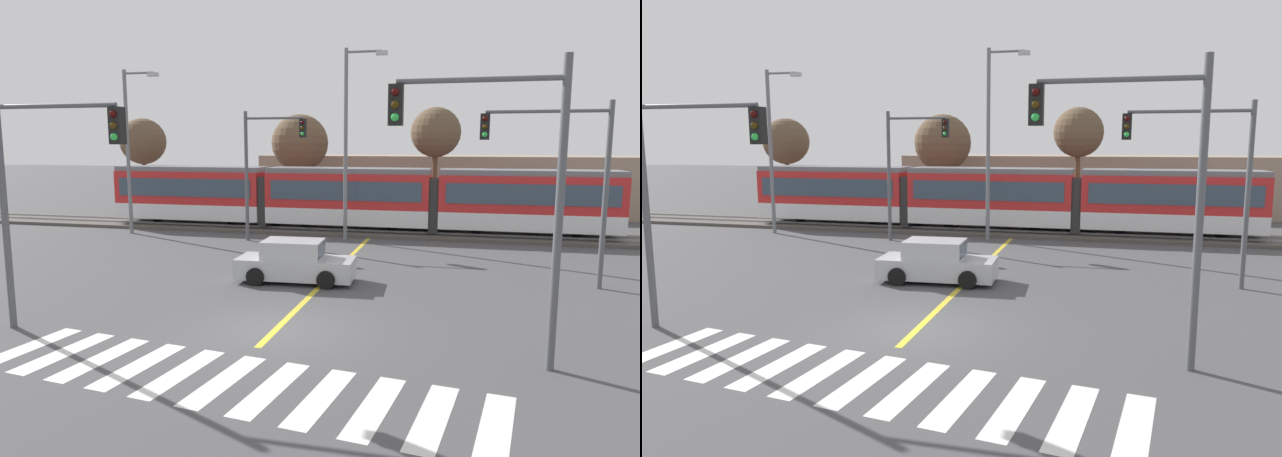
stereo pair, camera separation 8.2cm
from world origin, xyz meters
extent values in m
plane|color=#474749|center=(0.00, 0.00, 0.00)|extent=(200.00, 200.00, 0.00)
cube|color=#4C4742|center=(0.00, 17.28, 0.09)|extent=(120.00, 4.00, 0.18)
cube|color=#939399|center=(0.00, 16.56, 0.23)|extent=(120.00, 0.08, 0.10)
cube|color=#939399|center=(0.00, 18.00, 0.23)|extent=(120.00, 0.08, 0.10)
cube|color=silver|center=(-10.98, 17.28, 0.98)|extent=(9.00, 2.60, 0.90)
cube|color=red|center=(-10.98, 17.28, 2.38)|extent=(9.00, 2.60, 1.90)
cube|color=#384756|center=(-10.98, 15.96, 2.43)|extent=(8.28, 0.04, 1.04)
cube|color=slate|center=(-10.98, 17.28, 3.47)|extent=(9.00, 2.39, 0.28)
cylinder|color=black|center=(-8.51, 17.28, 0.53)|extent=(0.70, 0.20, 0.70)
cylinder|color=black|center=(-13.46, 17.28, 0.53)|extent=(0.70, 0.20, 0.70)
cube|color=silver|center=(-1.48, 17.28, 0.98)|extent=(9.00, 2.60, 0.90)
cube|color=red|center=(-1.48, 17.28, 2.38)|extent=(9.00, 2.60, 1.90)
cube|color=#384756|center=(-1.48, 15.96, 2.43)|extent=(8.28, 0.04, 1.04)
cube|color=slate|center=(-1.48, 17.28, 3.47)|extent=(9.00, 2.39, 0.28)
cylinder|color=black|center=(0.99, 17.28, 0.53)|extent=(0.70, 0.20, 0.70)
cylinder|color=black|center=(-3.96, 17.28, 0.53)|extent=(0.70, 0.20, 0.70)
cube|color=silver|center=(8.02, 17.28, 0.98)|extent=(9.00, 2.60, 0.90)
cube|color=red|center=(8.02, 17.28, 2.38)|extent=(9.00, 2.60, 1.90)
cube|color=#384756|center=(8.02, 15.96, 2.43)|extent=(8.28, 0.04, 1.04)
cube|color=slate|center=(8.02, 17.28, 3.47)|extent=(9.00, 2.39, 0.28)
cylinder|color=black|center=(10.49, 17.28, 0.53)|extent=(0.70, 0.20, 0.70)
cylinder|color=black|center=(5.54, 17.28, 0.53)|extent=(0.70, 0.20, 0.70)
cube|color=#2D2D2D|center=(-6.23, 17.28, 1.68)|extent=(0.50, 2.34, 2.80)
cube|color=#2D2D2D|center=(3.27, 17.28, 1.68)|extent=(0.50, 2.34, 2.80)
cube|color=silver|center=(-5.45, -2.69, 0.00)|extent=(0.92, 2.85, 0.01)
cube|color=silver|center=(-4.36, -2.83, 0.00)|extent=(0.92, 2.85, 0.01)
cube|color=silver|center=(-3.27, -2.97, 0.00)|extent=(0.92, 2.85, 0.01)
cube|color=silver|center=(-2.18, -3.12, 0.00)|extent=(0.92, 2.85, 0.01)
cube|color=silver|center=(-1.09, -3.26, 0.00)|extent=(0.92, 2.85, 0.01)
cube|color=silver|center=(0.00, -3.40, 0.00)|extent=(0.92, 2.85, 0.01)
cube|color=silver|center=(1.09, -3.55, 0.00)|extent=(0.92, 2.85, 0.01)
cube|color=silver|center=(2.18, -3.69, 0.00)|extent=(0.92, 2.85, 0.01)
cube|color=silver|center=(3.27, -3.83, 0.00)|extent=(0.92, 2.85, 0.01)
cube|color=silver|center=(4.36, -3.98, 0.00)|extent=(0.92, 2.85, 0.01)
cube|color=silver|center=(5.45, -4.12, 0.00)|extent=(0.92, 2.85, 0.01)
cube|color=gold|center=(0.00, 6.94, 0.00)|extent=(0.20, 16.69, 0.01)
cube|color=#B7BABF|center=(-1.02, 5.33, 0.52)|extent=(4.29, 1.93, 0.72)
cube|color=#B7BABF|center=(-1.11, 5.32, 1.20)|extent=(2.18, 1.63, 0.64)
cube|color=#384756|center=(-0.12, 5.38, 1.20)|extent=(0.18, 1.43, 0.52)
cube|color=#384756|center=(-1.16, 6.10, 1.20)|extent=(1.78, 0.14, 0.48)
cylinder|color=black|center=(0.20, 6.25, 0.32)|extent=(0.65, 0.25, 0.64)
cylinder|color=black|center=(0.29, 4.55, 0.32)|extent=(0.65, 0.25, 0.64)
cylinder|color=black|center=(-2.32, 6.11, 0.32)|extent=(0.65, 0.25, 0.64)
cylinder|color=black|center=(-2.23, 4.41, 0.32)|extent=(0.65, 0.25, 0.64)
cylinder|color=#515459|center=(9.40, 6.90, 3.19)|extent=(0.18, 0.18, 6.37)
cylinder|color=#515459|center=(7.40, 6.90, 6.03)|extent=(4.00, 0.12, 0.12)
cube|color=black|center=(5.40, 6.90, 5.53)|extent=(0.32, 0.28, 0.90)
sphere|color=#360605|center=(5.40, 6.75, 5.80)|extent=(0.18, 0.18, 0.18)
sphere|color=#3A2706|center=(5.40, 6.75, 5.53)|extent=(0.18, 0.18, 0.18)
sphere|color=green|center=(5.40, 6.75, 5.26)|extent=(0.18, 0.18, 0.18)
cylinder|color=#515459|center=(-6.98, -1.53, 3.12)|extent=(0.18, 0.18, 6.25)
cylinder|color=#515459|center=(-5.23, -1.53, 5.88)|extent=(3.50, 0.12, 0.12)
cube|color=black|center=(-3.48, -1.53, 5.38)|extent=(0.32, 0.28, 0.90)
sphere|color=#360605|center=(-3.48, -1.68, 5.65)|extent=(0.18, 0.18, 0.18)
sphere|color=#3A2706|center=(-3.48, -1.68, 5.38)|extent=(0.18, 0.18, 0.18)
sphere|color=green|center=(-3.48, -1.68, 5.11)|extent=(0.18, 0.18, 0.18)
cylinder|color=#515459|center=(-5.98, 13.28, 3.28)|extent=(0.18, 0.18, 6.55)
cylinder|color=#515459|center=(-4.48, 13.28, 6.19)|extent=(3.00, 0.12, 0.12)
cube|color=black|center=(-2.98, 13.28, 5.69)|extent=(0.32, 0.28, 0.90)
sphere|color=#360605|center=(-2.98, 13.13, 5.96)|extent=(0.18, 0.18, 0.18)
sphere|color=#3A2706|center=(-2.98, 13.13, 5.69)|extent=(0.18, 0.18, 0.18)
sphere|color=green|center=(-2.98, 13.13, 5.42)|extent=(0.18, 0.18, 0.18)
cylinder|color=#515459|center=(6.74, -1.11, 3.39)|extent=(0.18, 0.18, 6.78)
cylinder|color=#515459|center=(4.99, -1.11, 6.29)|extent=(3.50, 0.12, 0.12)
cube|color=black|center=(3.24, -1.11, 5.79)|extent=(0.32, 0.28, 0.90)
sphere|color=#360605|center=(3.24, -1.26, 6.06)|extent=(0.18, 0.18, 0.18)
sphere|color=#3A2706|center=(3.24, -1.26, 5.79)|extent=(0.18, 0.18, 0.18)
sphere|color=green|center=(3.24, -1.26, 5.52)|extent=(0.18, 0.18, 0.18)
cylinder|color=slate|center=(-13.11, 13.89, 4.43)|extent=(0.20, 0.20, 8.87)
cylinder|color=slate|center=(-12.25, 13.89, 8.67)|extent=(1.72, 0.12, 0.12)
cube|color=#B2B2B7|center=(-11.39, 13.89, 8.57)|extent=(0.56, 0.28, 0.20)
cylinder|color=slate|center=(-1.10, 14.53, 4.81)|extent=(0.20, 0.20, 9.61)
cylinder|color=slate|center=(-0.22, 14.53, 9.41)|extent=(1.77, 0.12, 0.12)
cube|color=#B2B2B7|center=(0.67, 14.53, 9.31)|extent=(0.56, 0.28, 0.20)
cylinder|color=brown|center=(-16.41, 20.90, 2.24)|extent=(0.32, 0.32, 4.48)
sphere|color=brown|center=(-16.41, 20.90, 5.10)|extent=(3.09, 3.09, 3.09)
cylinder|color=brown|center=(-5.92, 22.88, 2.12)|extent=(0.32, 0.32, 4.24)
sphere|color=brown|center=(-5.92, 22.88, 4.99)|extent=(3.78, 3.78, 3.78)
cylinder|color=brown|center=(3.01, 21.38, 2.51)|extent=(0.32, 0.32, 5.02)
sphere|color=brown|center=(3.01, 21.38, 5.62)|extent=(2.99, 2.99, 2.99)
cube|color=gray|center=(3.77, 28.73, 2.04)|extent=(27.37, 6.00, 4.08)
camera|label=1|loc=(4.75, -13.97, 4.95)|focal=32.00mm
camera|label=2|loc=(4.83, -13.95, 4.95)|focal=32.00mm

